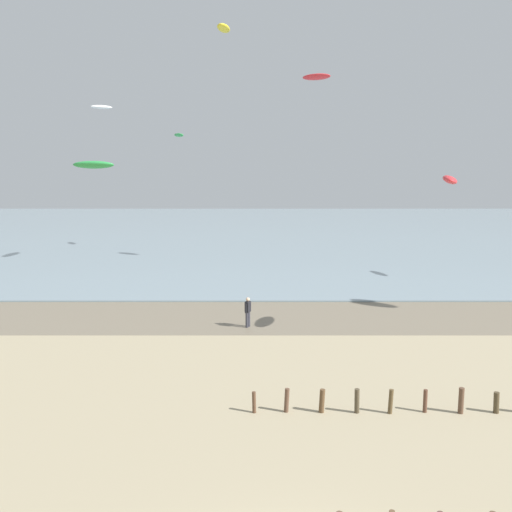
{
  "coord_description": "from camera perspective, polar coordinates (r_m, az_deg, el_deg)",
  "views": [
    {
      "loc": [
        -1.0,
        -11.08,
        9.44
      ],
      "look_at": [
        -1.03,
        11.87,
        5.55
      ],
      "focal_mm": 40.96,
      "sensor_mm": 36.0,
      "label": 1
    }
  ],
  "objects": [
    {
      "name": "kite_aloft_4",
      "position": [
        60.01,
        -14.8,
        13.89
      ],
      "size": [
        2.21,
        1.97,
        0.38
      ],
      "primitive_type": "ellipsoid",
      "rotation": [
        0.03,
        0.0,
        3.82
      ],
      "color": "white"
    },
    {
      "name": "kite_aloft_7",
      "position": [
        49.06,
        -3.12,
        21.33
      ],
      "size": [
        1.23,
        2.93,
        0.48
      ],
      "primitive_type": "ellipsoid",
      "rotation": [
        0.03,
        0.0,
        4.6
      ],
      "color": "yellow"
    },
    {
      "name": "kite_aloft_2",
      "position": [
        30.92,
        18.46,
        7.08
      ],
      "size": [
        1.44,
        2.45,
        0.61
      ],
      "primitive_type": "ellipsoid",
      "rotation": [
        0.36,
        0.0,
        1.29
      ],
      "color": "red"
    },
    {
      "name": "kite_aloft_0",
      "position": [
        34.66,
        -15.54,
        8.58
      ],
      "size": [
        2.39,
        0.96,
        0.62
      ],
      "primitive_type": "ellipsoid",
      "rotation": [
        0.36,
        0.0,
        3.09
      ],
      "color": "green"
    },
    {
      "name": "groyne_mid",
      "position": [
        23.27,
        16.05,
        -13.48
      ],
      "size": [
        11.72,
        0.36,
        1.01
      ],
      "color": "brown",
      "rests_on": "ground"
    },
    {
      "name": "kite_aloft_6",
      "position": [
        50.61,
        5.98,
        17.01
      ],
      "size": [
        2.65,
        2.16,
        0.67
      ],
      "primitive_type": "ellipsoid",
      "rotation": [
        0.36,
        0.0,
        2.57
      ],
      "color": "red"
    },
    {
      "name": "kite_aloft_5",
      "position": [
        59.34,
        -7.49,
        11.63
      ],
      "size": [
        1.54,
        2.01,
        0.5
      ],
      "primitive_type": "ellipsoid",
      "rotation": [
        0.35,
        0.0,
        2.09
      ],
      "color": "green"
    },
    {
      "name": "wet_sand_strip",
      "position": [
        35.1,
        1.7,
        -5.98
      ],
      "size": [
        120.0,
        7.31,
        0.01
      ],
      "primitive_type": "cube",
      "color": "#7A6D59",
      "rests_on": "ground"
    },
    {
      "name": "person_by_waterline",
      "position": [
        32.86,
        -0.75,
        -5.41
      ],
      "size": [
        0.36,
        0.51,
        1.71
      ],
      "color": "#383842",
      "rests_on": "ground"
    },
    {
      "name": "sea",
      "position": [
        73.06,
        0.85,
        2.23
      ],
      "size": [
        160.0,
        70.0,
        0.1
      ],
      "primitive_type": "cube",
      "color": "#7F939E",
      "rests_on": "ground"
    }
  ]
}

